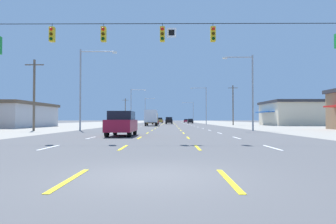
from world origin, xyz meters
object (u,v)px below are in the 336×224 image
hatchback_inner_left_mid (155,121)px  streetlight_right_row_2 (192,110)px  streetlight_left_row_0 (84,83)px  streetlight_left_row_2 (146,108)px  suv_inner_left_farthest (160,120)px  streetlight_right_row_0 (250,87)px  streetlight_left_row_1 (133,104)px  suv_center_turn_farther (169,120)px  sedan_far_right_distant_b (186,121)px  suv_inner_left_nearest (122,123)px  hatchback_far_right_far (190,121)px  suv_center_turn_midfar (169,120)px  sedan_inner_left_distant_c (161,121)px  box_truck_inner_left_near (151,117)px  streetlight_right_row_1 (205,103)px  sedan_far_left_distant_a (150,121)px

hatchback_inner_left_mid → streetlight_right_row_2: 50.04m
streetlight_left_row_0 → streetlight_left_row_2: streetlight_left_row_2 is taller
suv_inner_left_farthest → streetlight_right_row_0: bearing=-79.7°
streetlight_right_row_0 → streetlight_left_row_1: (-19.52, 45.67, 0.41)m
suv_center_turn_farther → sedan_far_right_distant_b: 23.75m
sedan_far_right_distant_b → streetlight_left_row_0: bearing=-100.6°
suv_inner_left_nearest → hatchback_far_right_far: bearing=82.0°
hatchback_far_right_far → streetlight_right_row_2: 29.34m
hatchback_far_right_far → suv_center_turn_farther: (-6.90, 3.25, 0.24)m
hatchback_inner_left_mid → streetlight_left_row_2: 48.83m
streetlight_left_row_2 → streetlight_right_row_0: bearing=-77.9°
suv_center_turn_midfar → suv_inner_left_farthest: 22.47m
sedan_inner_left_distant_c → streetlight_right_row_2: 14.32m
box_truck_inner_left_near → hatchback_far_right_far: 37.29m
streetlight_right_row_0 → streetlight_left_row_1: streetlight_left_row_1 is taller
hatchback_inner_left_mid → streetlight_left_row_1: (-6.32, 2.46, 4.78)m
box_truck_inner_left_near → sedan_inner_left_distant_c: (-0.03, 68.64, -1.08)m
suv_inner_left_farthest → streetlight_right_row_0: size_ratio=0.55×
streetlight_left_row_0 → streetlight_left_row_2: size_ratio=0.92×
suv_inner_left_nearest → streetlight_left_row_1: bearing=96.3°
suv_inner_left_farthest → streetlight_right_row_2: 23.69m
suv_inner_left_nearest → streetlight_left_row_2: (-6.34, 102.66, 4.99)m
suv_inner_left_nearest → sedan_inner_left_distant_c: bearing=90.0°
hatchback_inner_left_mid → streetlight_right_row_2: (12.97, 48.13, 4.38)m
box_truck_inner_left_near → streetlight_left_row_2: size_ratio=0.69×
sedan_inner_left_distant_c → streetlight_right_row_2: streetlight_right_row_2 is taller
suv_inner_left_farthest → sedan_far_right_distant_b: suv_inner_left_farthest is taller
suv_inner_left_farthest → sedan_inner_left_distant_c: suv_inner_left_farthest is taller
sedan_far_right_distant_b → streetlight_right_row_0: size_ratio=0.50×
hatchback_far_right_far → streetlight_right_row_1: streetlight_right_row_1 is taller
box_truck_inner_left_near → sedan_far_right_distant_b: 62.65m
suv_center_turn_midfar → streetlight_right_row_1: size_ratio=0.49×
suv_inner_left_nearest → sedan_inner_left_distant_c: suv_inner_left_nearest is taller
suv_center_turn_midfar → sedan_far_right_distant_b: suv_center_turn_midfar is taller
hatchback_far_right_far → sedan_far_right_distant_b: bearing=90.1°
suv_center_turn_midfar → sedan_inner_left_distant_c: 45.75m
box_truck_inner_left_near → suv_inner_left_farthest: size_ratio=1.47×
suv_center_turn_midfar → hatchback_inner_left_mid: bearing=-118.5°
sedan_inner_left_distant_c → hatchback_far_right_far: bearing=-72.3°
suv_center_turn_midfar → sedan_far_left_distant_a: bearing=105.5°
suv_center_turn_midfar → streetlight_left_row_0: streetlight_left_row_0 is taller
suv_inner_left_nearest → streetlight_right_row_2: bearing=82.8°
suv_inner_left_farthest → sedan_far_left_distant_a: (-3.82, 4.04, -0.27)m
suv_inner_left_nearest → suv_center_turn_farther: 77.09m
streetlight_right_row_2 → box_truck_inner_left_near: bearing=-101.4°
sedan_far_left_distant_a → streetlight_left_row_1: 30.75m
sedan_far_left_distant_a → streetlight_left_row_1: size_ratio=0.47×
hatchback_inner_left_mid → suv_center_turn_midfar: 7.37m
streetlight_right_row_1 → suv_inner_left_nearest: bearing=-103.0°
suv_inner_left_nearest → streetlight_right_row_1: size_ratio=0.49×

